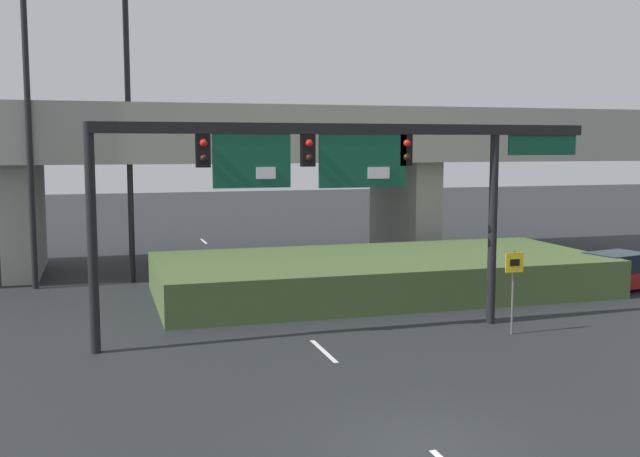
{
  "coord_description": "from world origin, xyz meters",
  "views": [
    {
      "loc": [
        -5.91,
        -12.84,
        5.77
      ],
      "look_at": [
        0.0,
        7.2,
        3.44
      ],
      "focal_mm": 42.0,
      "sensor_mm": 36.0,
      "label": 1
    }
  ],
  "objects_px": {
    "parked_sedan_mid_right": "(618,273)",
    "parked_sedan_near_right": "(558,277)",
    "speed_limit_sign": "(514,280)",
    "highway_light_pole_near": "(127,87)",
    "signal_gantry": "(338,165)",
    "highway_light_pole_far": "(26,58)"
  },
  "relations": [
    {
      "from": "speed_limit_sign",
      "to": "highway_light_pole_near",
      "type": "bearing_deg",
      "value": 131.06
    },
    {
      "from": "signal_gantry",
      "to": "speed_limit_sign",
      "type": "bearing_deg",
      "value": -15.45
    },
    {
      "from": "signal_gantry",
      "to": "speed_limit_sign",
      "type": "distance_m",
      "value": 6.42
    },
    {
      "from": "speed_limit_sign",
      "to": "highway_light_pole_near",
      "type": "relative_size",
      "value": 0.17
    },
    {
      "from": "speed_limit_sign",
      "to": "highway_light_pole_near",
      "type": "distance_m",
      "value": 17.64
    },
    {
      "from": "speed_limit_sign",
      "to": "parked_sedan_near_right",
      "type": "distance_m",
      "value": 7.12
    },
    {
      "from": "highway_light_pole_far",
      "to": "parked_sedan_mid_right",
      "type": "height_order",
      "value": "highway_light_pole_far"
    },
    {
      "from": "speed_limit_sign",
      "to": "highway_light_pole_far",
      "type": "xyz_separation_m",
      "value": [
        -14.63,
        11.95,
        7.47
      ]
    },
    {
      "from": "signal_gantry",
      "to": "speed_limit_sign",
      "type": "relative_size",
      "value": 6.02
    },
    {
      "from": "signal_gantry",
      "to": "highway_light_pole_far",
      "type": "distance_m",
      "value": 14.69
    },
    {
      "from": "parked_sedan_mid_right",
      "to": "parked_sedan_near_right",
      "type": "bearing_deg",
      "value": 170.16
    },
    {
      "from": "parked_sedan_near_right",
      "to": "speed_limit_sign",
      "type": "bearing_deg",
      "value": -129.08
    },
    {
      "from": "signal_gantry",
      "to": "highway_light_pole_near",
      "type": "bearing_deg",
      "value": 117.1
    },
    {
      "from": "speed_limit_sign",
      "to": "highway_light_pole_near",
      "type": "xyz_separation_m",
      "value": [
        -10.78,
        12.37,
        6.48
      ]
    },
    {
      "from": "highway_light_pole_near",
      "to": "parked_sedan_mid_right",
      "type": "relative_size",
      "value": 3.43
    },
    {
      "from": "signal_gantry",
      "to": "parked_sedan_near_right",
      "type": "distance_m",
      "value": 11.67
    },
    {
      "from": "speed_limit_sign",
      "to": "parked_sedan_mid_right",
      "type": "bearing_deg",
      "value": 33.24
    },
    {
      "from": "highway_light_pole_near",
      "to": "highway_light_pole_far",
      "type": "distance_m",
      "value": 4.0
    },
    {
      "from": "signal_gantry",
      "to": "highway_light_pole_near",
      "type": "relative_size",
      "value": 1.0
    },
    {
      "from": "parked_sedan_near_right",
      "to": "signal_gantry",
      "type": "bearing_deg",
      "value": -154.92
    },
    {
      "from": "speed_limit_sign",
      "to": "signal_gantry",
      "type": "bearing_deg",
      "value": 164.55
    },
    {
      "from": "parked_sedan_near_right",
      "to": "parked_sedan_mid_right",
      "type": "bearing_deg",
      "value": 8.57
    }
  ]
}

